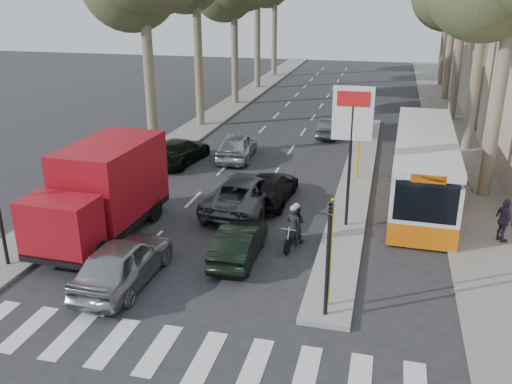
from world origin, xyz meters
The scene contains 18 objects.
ground centered at (0.00, 0.00, 0.00)m, with size 120.00×120.00×0.00m, color #28282B.
sidewalk_right centered at (8.60, 25.00, 0.06)m, with size 3.20×70.00×0.12m, color gray.
median_left centered at (-8.00, 28.00, 0.06)m, with size 2.40×64.00×0.12m, color gray.
traffic_island centered at (3.25, 11.00, 0.08)m, with size 1.50×26.00×0.16m, color gray.
billboard centered at (3.25, 5.00, 3.70)m, with size 1.50×12.10×5.60m.
traffic_light_island centered at (3.25, -1.50, 2.49)m, with size 0.16×0.41×3.60m.
silver_hatchback centered at (-3.25, -1.04, 0.77)m, with size 1.81×4.50×1.53m, color #999CA0.
dark_hatchback centered at (-0.14, 1.49, 0.61)m, with size 1.30×3.73×1.23m, color black.
queue_car_a centered at (-1.10, 6.00, 0.76)m, with size 2.51×5.44×1.51m, color #4E5256.
queue_car_b centered at (-0.29, 7.08, 0.66)m, with size 1.84×4.53×1.31m, color black.
queue_car_c centered at (-3.49, 13.00, 0.75)m, with size 1.77×4.40×1.50m, color #B0B1B8.
queue_car_d centered at (0.89, 19.22, 0.59)m, with size 1.24×3.56×1.17m, color #4F5157.
queue_car_e centered at (-6.30, 11.52, 0.68)m, with size 1.90×4.67×1.36m, color black.
red_truck centered at (-5.56, 2.14, 1.85)m, with size 2.68×6.63×3.50m.
city_bus centered at (6.20, 9.26, 1.58)m, with size 2.78×11.42×2.99m.
motorcycle centered at (1.52, 3.10, 0.74)m, with size 0.75×1.90×1.62m.
pedestrian_near centered at (8.95, 4.96, 0.95)m, with size 0.97×0.48×1.66m, color #41334D.
pedestrian_far centered at (7.84, 8.43, 0.95)m, with size 1.08×0.48×1.67m, color #615848.
Camera 1 is at (4.54, -14.85, 8.83)m, focal length 38.00 mm.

